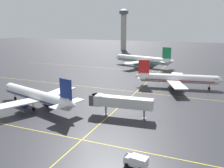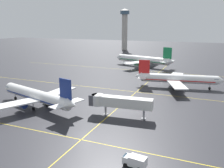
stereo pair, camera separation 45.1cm
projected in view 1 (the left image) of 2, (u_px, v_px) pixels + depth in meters
The scene contains 8 objects.
ground_plane at pixel (86, 136), 54.24m from camera, with size 600.00×600.00×0.00m, color #28282D.
airliner_front_gate at pixel (37, 96), 71.80m from camera, with size 33.56×28.61×10.59m.
airliner_second_row at pixel (177, 79), 94.08m from camera, with size 33.86×28.84×10.55m.
airliner_third_row at pixel (143, 60), 140.06m from camera, with size 38.16×32.54×12.06m.
taxiway_markings at pixel (136, 92), 89.04m from camera, with size 169.04×134.51×0.01m.
service_truck_red_van at pixel (136, 161), 42.26m from camera, with size 4.31×2.57×2.10m.
jet_bridge at pixel (116, 102), 65.09m from camera, with size 17.43×4.52×5.58m.
control_tower at pixel (124, 26), 224.80m from camera, with size 8.82×8.82×37.71m.
Camera 1 is at (24.17, -43.90, 24.49)m, focal length 38.83 mm.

